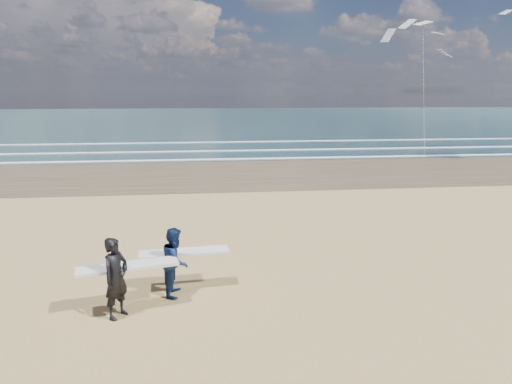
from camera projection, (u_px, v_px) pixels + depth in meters
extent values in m
cube|color=#483826|center=(494.00, 166.00, 29.86)|extent=(220.00, 12.00, 0.01)
cube|color=#1A3339|center=(307.00, 118.00, 82.22)|extent=(220.00, 100.00, 0.02)
cube|color=white|center=(454.00, 155.00, 34.51)|extent=(220.00, 0.50, 0.05)
cube|color=white|center=(425.00, 148.00, 39.06)|extent=(220.00, 0.50, 0.05)
cube|color=white|center=(394.00, 140.00, 45.37)|extent=(220.00, 0.50, 0.05)
imported|color=black|center=(116.00, 278.00, 9.76)|extent=(0.71, 0.78, 1.80)
cube|color=silver|center=(128.00, 266.00, 10.10)|extent=(2.26, 1.02, 0.07)
imported|color=#0B1A3F|center=(176.00, 261.00, 10.91)|extent=(0.72, 0.88, 1.66)
cube|color=silver|center=(184.00, 252.00, 11.25)|extent=(2.24, 0.72, 0.07)
cube|color=slate|center=(425.00, 154.00, 35.04)|extent=(0.12, 0.12, 0.10)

